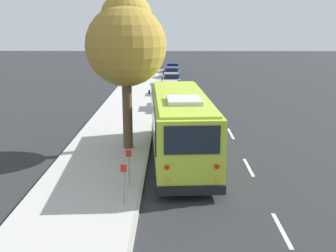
# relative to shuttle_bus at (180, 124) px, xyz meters

# --- Properties ---
(ground_plane) EXTENTS (160.00, 160.00, 0.00)m
(ground_plane) POSITION_rel_shuttle_bus_xyz_m (-1.20, 0.15, -1.80)
(ground_plane) COLOR #28282B
(sidewalk_slab) EXTENTS (80.00, 4.20, 0.15)m
(sidewalk_slab) POSITION_rel_shuttle_bus_xyz_m (-1.20, 3.78, -1.72)
(sidewalk_slab) COLOR #B2AFA8
(sidewalk_slab) RESTS_ON ground
(curb_strip) EXTENTS (80.00, 0.14, 0.15)m
(curb_strip) POSITION_rel_shuttle_bus_xyz_m (-1.20, 1.61, -1.72)
(curb_strip) COLOR #9D9A94
(curb_strip) RESTS_ON ground
(shuttle_bus) EXTENTS (10.33, 3.36, 3.34)m
(shuttle_bus) POSITION_rel_shuttle_bus_xyz_m (0.00, 0.00, 0.00)
(shuttle_bus) COLOR #ADC633
(shuttle_bus) RESTS_ON ground
(parked_sedan_white) EXTENTS (4.47, 1.85, 1.29)m
(parked_sedan_white) POSITION_rel_shuttle_bus_xyz_m (12.06, 0.64, -1.20)
(parked_sedan_white) COLOR silver
(parked_sedan_white) RESTS_ON ground
(parked_sedan_silver) EXTENTS (4.19, 1.75, 1.27)m
(parked_sedan_silver) POSITION_rel_shuttle_bus_xyz_m (18.48, 0.59, -1.21)
(parked_sedan_silver) COLOR #A8AAAF
(parked_sedan_silver) RESTS_ON ground
(parked_sedan_gray) EXTENTS (4.23, 1.95, 1.27)m
(parked_sedan_gray) POSITION_rel_shuttle_bus_xyz_m (24.93, 0.47, -1.21)
(parked_sedan_gray) COLOR slate
(parked_sedan_gray) RESTS_ON ground
(parked_sedan_blue) EXTENTS (4.25, 1.98, 1.31)m
(parked_sedan_blue) POSITION_rel_shuttle_bus_xyz_m (30.45, 0.37, -1.19)
(parked_sedan_blue) COLOR navy
(parked_sedan_blue) RESTS_ON ground
(parked_sedan_navy) EXTENTS (4.48, 1.76, 1.31)m
(parked_sedan_navy) POSITION_rel_shuttle_bus_xyz_m (35.86, 0.34, -1.19)
(parked_sedan_navy) COLOR #19234C
(parked_sedan_navy) RESTS_ON ground
(street_tree) EXTENTS (4.00, 4.00, 7.81)m
(street_tree) POSITION_rel_shuttle_bus_xyz_m (1.65, 2.67, 3.80)
(street_tree) COLOR brown
(street_tree) RESTS_ON sidewalk_slab
(sign_post_near) EXTENTS (0.06, 0.22, 1.48)m
(sign_post_near) POSITION_rel_shuttle_bus_xyz_m (-5.44, 2.11, -0.88)
(sign_post_near) COLOR gray
(sign_post_near) RESTS_ON sidewalk_slab
(sign_post_far) EXTENTS (0.06, 0.22, 1.45)m
(sign_post_far) POSITION_rel_shuttle_bus_xyz_m (-3.63, 2.11, -0.90)
(sign_post_far) COLOR gray
(sign_post_far) RESTS_ON sidewalk_slab
(lane_stripe_behind) EXTENTS (2.40, 0.14, 0.01)m
(lane_stripe_behind) POSITION_rel_shuttle_bus_xyz_m (-7.09, -3.13, -1.79)
(lane_stripe_behind) COLOR silver
(lane_stripe_behind) RESTS_ON ground
(lane_stripe_mid) EXTENTS (2.40, 0.14, 0.01)m
(lane_stripe_mid) POSITION_rel_shuttle_bus_xyz_m (-1.09, -3.13, -1.79)
(lane_stripe_mid) COLOR silver
(lane_stripe_mid) RESTS_ON ground
(lane_stripe_ahead) EXTENTS (2.40, 0.14, 0.01)m
(lane_stripe_ahead) POSITION_rel_shuttle_bus_xyz_m (4.91, -3.13, -1.79)
(lane_stripe_ahead) COLOR silver
(lane_stripe_ahead) RESTS_ON ground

